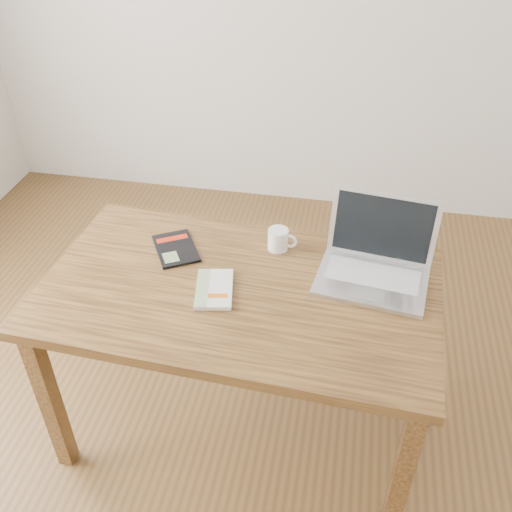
% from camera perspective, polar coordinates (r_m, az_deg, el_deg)
% --- Properties ---
extents(room, '(4.04, 4.04, 2.70)m').
position_cam_1_polar(room, '(1.54, -5.08, 11.03)').
color(room, brown).
rests_on(room, ground).
extents(desk, '(1.41, 0.86, 0.75)m').
position_cam_1_polar(desk, '(2.03, -1.70, -5.11)').
color(desk, '#513518').
rests_on(desk, ground).
extents(white_guidebook, '(0.16, 0.22, 0.02)m').
position_cam_1_polar(white_guidebook, '(1.96, -4.21, -3.33)').
color(white_guidebook, silver).
rests_on(white_guidebook, desk).
extents(black_guidebook, '(0.23, 0.25, 0.01)m').
position_cam_1_polar(black_guidebook, '(2.17, -8.04, 0.76)').
color(black_guidebook, black).
rests_on(black_guidebook, desk).
extents(laptop, '(0.42, 0.37, 0.26)m').
position_cam_1_polar(laptop, '(2.04, 11.85, -0.58)').
color(laptop, silver).
rests_on(laptop, desk).
extents(coffee_mug, '(0.11, 0.08, 0.08)m').
position_cam_1_polar(coffee_mug, '(2.13, 2.29, 1.70)').
color(coffee_mug, white).
rests_on(coffee_mug, desk).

